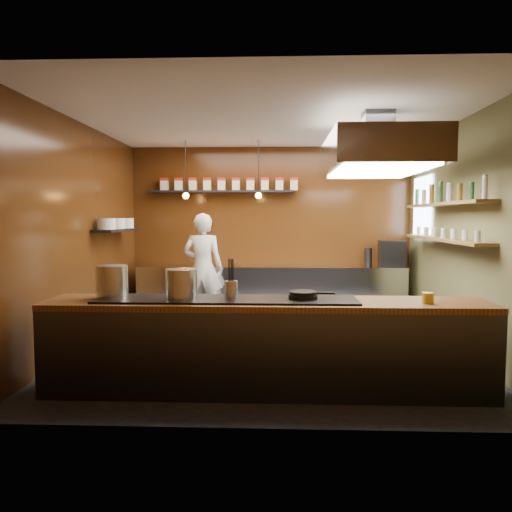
# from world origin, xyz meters

# --- Properties ---
(floor) EXTENTS (5.00, 5.00, 0.00)m
(floor) POSITION_xyz_m (0.00, 0.00, 0.00)
(floor) COLOR black
(floor) RESTS_ON ground
(back_wall) EXTENTS (5.00, 0.00, 5.00)m
(back_wall) POSITION_xyz_m (0.00, 2.50, 1.50)
(back_wall) COLOR #3C1D0B
(back_wall) RESTS_ON ground
(left_wall) EXTENTS (0.00, 5.00, 5.00)m
(left_wall) POSITION_xyz_m (-2.50, 0.00, 1.50)
(left_wall) COLOR #3C1D0B
(left_wall) RESTS_ON ground
(right_wall) EXTENTS (0.00, 5.00, 5.00)m
(right_wall) POSITION_xyz_m (2.50, 0.00, 1.50)
(right_wall) COLOR brown
(right_wall) RESTS_ON ground
(ceiling) EXTENTS (5.00, 5.00, 0.00)m
(ceiling) POSITION_xyz_m (0.00, 0.00, 3.00)
(ceiling) COLOR silver
(ceiling) RESTS_ON back_wall
(window_pane) EXTENTS (0.00, 1.00, 1.00)m
(window_pane) POSITION_xyz_m (2.45, 1.70, 1.90)
(window_pane) COLOR white
(window_pane) RESTS_ON right_wall
(prep_counter) EXTENTS (4.60, 0.65, 0.90)m
(prep_counter) POSITION_xyz_m (0.00, 2.17, 0.45)
(prep_counter) COLOR silver
(prep_counter) RESTS_ON floor
(pass_counter) EXTENTS (4.40, 0.72, 0.94)m
(pass_counter) POSITION_xyz_m (-0.00, -1.60, 0.47)
(pass_counter) COLOR #38383D
(pass_counter) RESTS_ON floor
(tin_shelf) EXTENTS (2.60, 0.26, 0.04)m
(tin_shelf) POSITION_xyz_m (-0.90, 2.36, 2.20)
(tin_shelf) COLOR black
(tin_shelf) RESTS_ON back_wall
(plate_shelf) EXTENTS (0.30, 1.40, 0.04)m
(plate_shelf) POSITION_xyz_m (-2.34, 1.00, 1.55)
(plate_shelf) COLOR black
(plate_shelf) RESTS_ON left_wall
(bottle_shelf_upper) EXTENTS (0.26, 2.80, 0.04)m
(bottle_shelf_upper) POSITION_xyz_m (2.34, 0.30, 1.92)
(bottle_shelf_upper) COLOR brown
(bottle_shelf_upper) RESTS_ON right_wall
(bottle_shelf_lower) EXTENTS (0.26, 2.80, 0.04)m
(bottle_shelf_lower) POSITION_xyz_m (2.34, 0.30, 1.45)
(bottle_shelf_lower) COLOR brown
(bottle_shelf_lower) RESTS_ON right_wall
(extractor_hood) EXTENTS (1.20, 2.00, 0.72)m
(extractor_hood) POSITION_xyz_m (1.30, -0.40, 2.51)
(extractor_hood) COLOR #38383D
(extractor_hood) RESTS_ON ceiling
(pendant_left) EXTENTS (0.10, 0.10, 0.95)m
(pendant_left) POSITION_xyz_m (-1.40, 1.70, 2.15)
(pendant_left) COLOR black
(pendant_left) RESTS_ON ceiling
(pendant_right) EXTENTS (0.10, 0.10, 0.95)m
(pendant_right) POSITION_xyz_m (-0.20, 1.70, 2.15)
(pendant_right) COLOR black
(pendant_right) RESTS_ON ceiling
(storage_tins) EXTENTS (2.43, 0.13, 0.22)m
(storage_tins) POSITION_xyz_m (-0.75, 2.36, 2.33)
(storage_tins) COLOR beige
(storage_tins) RESTS_ON tin_shelf
(plate_stacks) EXTENTS (0.26, 1.16, 0.16)m
(plate_stacks) POSITION_xyz_m (-2.34, 1.00, 1.65)
(plate_stacks) COLOR white
(plate_stacks) RESTS_ON plate_shelf
(bottles) EXTENTS (0.06, 2.66, 0.24)m
(bottles) POSITION_xyz_m (2.34, 0.30, 2.06)
(bottles) COLOR silver
(bottles) RESTS_ON bottle_shelf_upper
(wine_glasses) EXTENTS (0.07, 2.37, 0.13)m
(wine_glasses) POSITION_xyz_m (2.34, 0.30, 1.53)
(wine_glasses) COLOR silver
(wine_glasses) RESTS_ON bottle_shelf_lower
(stockpot_large) EXTENTS (0.38, 0.38, 0.32)m
(stockpot_large) POSITION_xyz_m (-1.59, -1.50, 1.10)
(stockpot_large) COLOR silver
(stockpot_large) RESTS_ON pass_counter
(stockpot_small) EXTENTS (0.31, 0.31, 0.29)m
(stockpot_small) POSITION_xyz_m (-0.85, -1.61, 1.09)
(stockpot_small) COLOR #B9BCC1
(stockpot_small) RESTS_ON pass_counter
(utensil_crock) EXTENTS (0.16, 0.16, 0.17)m
(utensil_crock) POSITION_xyz_m (-0.35, -1.59, 1.03)
(utensil_crock) COLOR silver
(utensil_crock) RESTS_ON pass_counter
(frying_pan) EXTENTS (0.46, 0.29, 0.07)m
(frying_pan) POSITION_xyz_m (0.37, -1.58, 0.98)
(frying_pan) COLOR black
(frying_pan) RESTS_ON pass_counter
(butter_jar) EXTENTS (0.12, 0.12, 0.10)m
(butter_jar) POSITION_xyz_m (1.56, -1.68, 0.97)
(butter_jar) COLOR gold
(butter_jar) RESTS_ON pass_counter
(espresso_machine) EXTENTS (0.50, 0.48, 0.44)m
(espresso_machine) POSITION_xyz_m (2.08, 2.14, 1.12)
(espresso_machine) COLOR black
(espresso_machine) RESTS_ON prep_counter
(chef) EXTENTS (0.69, 0.48, 1.82)m
(chef) POSITION_xyz_m (-1.12, 1.67, 0.91)
(chef) COLOR silver
(chef) RESTS_ON floor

